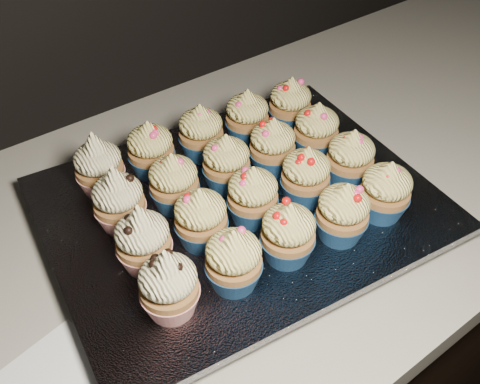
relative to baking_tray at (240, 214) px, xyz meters
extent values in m
cube|color=beige|center=(-0.11, 0.04, -0.03)|extent=(2.44, 0.64, 0.04)
cube|color=black|center=(0.00, 0.00, 0.00)|extent=(0.48, 0.39, 0.02)
cube|color=silver|center=(0.00, 0.00, 0.02)|extent=(0.53, 0.43, 0.01)
cone|color=red|center=(-0.16, -0.09, 0.04)|extent=(0.06, 0.06, 0.03)
ellipsoid|color=#FFF3B3|center=(-0.16, -0.09, 0.08)|extent=(0.06, 0.06, 0.04)
cone|color=#FFF3B3|center=(-0.16, -0.09, 0.10)|extent=(0.03, 0.03, 0.03)
cone|color=navy|center=(-0.08, -0.10, 0.04)|extent=(0.06, 0.06, 0.03)
ellipsoid|color=#FFEB80|center=(-0.08, -0.10, 0.08)|extent=(0.06, 0.06, 0.04)
cone|color=#FFEB80|center=(-0.08, -0.10, 0.10)|extent=(0.03, 0.03, 0.02)
cone|color=navy|center=(-0.01, -0.11, 0.04)|extent=(0.06, 0.06, 0.03)
ellipsoid|color=#FFEB80|center=(-0.01, -0.11, 0.08)|extent=(0.06, 0.06, 0.04)
cone|color=#FFEB80|center=(-0.01, -0.11, 0.10)|extent=(0.03, 0.03, 0.02)
cone|color=navy|center=(0.06, -0.12, 0.04)|extent=(0.06, 0.06, 0.03)
ellipsoid|color=#FFEB80|center=(0.06, -0.12, 0.08)|extent=(0.06, 0.06, 0.04)
cone|color=#FFEB80|center=(0.06, -0.12, 0.10)|extent=(0.03, 0.03, 0.02)
cone|color=navy|center=(0.13, -0.12, 0.04)|extent=(0.06, 0.06, 0.03)
ellipsoid|color=#FFEB80|center=(0.13, -0.12, 0.08)|extent=(0.06, 0.06, 0.04)
cone|color=#FFEB80|center=(0.13, -0.12, 0.10)|extent=(0.03, 0.03, 0.02)
cone|color=red|center=(-0.15, -0.02, 0.04)|extent=(0.06, 0.06, 0.03)
ellipsoid|color=#FFF3B3|center=(-0.15, -0.02, 0.08)|extent=(0.06, 0.06, 0.04)
cone|color=#FFF3B3|center=(-0.15, -0.02, 0.10)|extent=(0.03, 0.03, 0.03)
cone|color=navy|center=(-0.08, -0.03, 0.04)|extent=(0.06, 0.06, 0.03)
ellipsoid|color=#FFEB80|center=(-0.08, -0.03, 0.08)|extent=(0.06, 0.06, 0.04)
cone|color=#FFEB80|center=(-0.08, -0.03, 0.10)|extent=(0.03, 0.03, 0.02)
cone|color=navy|center=(-0.01, -0.03, 0.04)|extent=(0.06, 0.06, 0.03)
ellipsoid|color=#FFEB80|center=(-0.01, -0.03, 0.08)|extent=(0.06, 0.06, 0.04)
cone|color=#FFEB80|center=(-0.01, -0.03, 0.10)|extent=(0.03, 0.03, 0.02)
cone|color=navy|center=(0.07, -0.04, 0.04)|extent=(0.06, 0.06, 0.03)
ellipsoid|color=#FFEB80|center=(0.07, -0.04, 0.08)|extent=(0.06, 0.06, 0.04)
cone|color=#FFEB80|center=(0.07, -0.04, 0.10)|extent=(0.03, 0.03, 0.02)
cone|color=navy|center=(0.14, -0.05, 0.04)|extent=(0.06, 0.06, 0.03)
ellipsoid|color=#FFEB80|center=(0.14, -0.05, 0.08)|extent=(0.06, 0.06, 0.04)
cone|color=#FFEB80|center=(0.14, -0.05, 0.10)|extent=(0.03, 0.03, 0.02)
cone|color=red|center=(-0.14, 0.05, 0.04)|extent=(0.06, 0.06, 0.03)
ellipsoid|color=#FFF3B3|center=(-0.14, 0.05, 0.08)|extent=(0.06, 0.06, 0.04)
cone|color=#FFF3B3|center=(-0.14, 0.05, 0.10)|extent=(0.03, 0.03, 0.03)
cone|color=navy|center=(-0.07, 0.04, 0.04)|extent=(0.06, 0.06, 0.03)
ellipsoid|color=#FFEB80|center=(-0.07, 0.04, 0.08)|extent=(0.06, 0.06, 0.04)
cone|color=#FFEB80|center=(-0.07, 0.04, 0.10)|extent=(0.03, 0.03, 0.02)
cone|color=navy|center=(0.00, 0.04, 0.04)|extent=(0.06, 0.06, 0.03)
ellipsoid|color=#FFEB80|center=(0.00, 0.04, 0.08)|extent=(0.06, 0.06, 0.04)
cone|color=#FFEB80|center=(0.00, 0.04, 0.10)|extent=(0.03, 0.03, 0.02)
cone|color=navy|center=(0.07, 0.03, 0.04)|extent=(0.06, 0.06, 0.03)
ellipsoid|color=#FFEB80|center=(0.07, 0.03, 0.08)|extent=(0.06, 0.06, 0.04)
cone|color=#FFEB80|center=(0.07, 0.03, 0.10)|extent=(0.03, 0.03, 0.02)
cone|color=navy|center=(0.15, 0.02, 0.04)|extent=(0.06, 0.06, 0.03)
ellipsoid|color=#FFEB80|center=(0.15, 0.02, 0.08)|extent=(0.06, 0.06, 0.04)
cone|color=#FFEB80|center=(0.15, 0.02, 0.10)|extent=(0.03, 0.03, 0.02)
cone|color=red|center=(-0.13, 0.13, 0.04)|extent=(0.06, 0.06, 0.03)
ellipsoid|color=#FFF3B3|center=(-0.13, 0.13, 0.08)|extent=(0.06, 0.06, 0.04)
cone|color=#FFF3B3|center=(-0.13, 0.13, 0.10)|extent=(0.03, 0.03, 0.03)
cone|color=navy|center=(-0.06, 0.12, 0.04)|extent=(0.06, 0.06, 0.03)
ellipsoid|color=#FFEB80|center=(-0.06, 0.12, 0.08)|extent=(0.06, 0.06, 0.04)
cone|color=#FFEB80|center=(-0.06, 0.12, 0.10)|extent=(0.03, 0.03, 0.02)
cone|color=navy|center=(0.01, 0.11, 0.04)|extent=(0.06, 0.06, 0.03)
ellipsoid|color=#FFEB80|center=(0.01, 0.11, 0.08)|extent=(0.06, 0.06, 0.04)
cone|color=#FFEB80|center=(0.01, 0.11, 0.10)|extent=(0.03, 0.03, 0.02)
cone|color=navy|center=(0.09, 0.10, 0.04)|extent=(0.06, 0.06, 0.03)
ellipsoid|color=#FFEB80|center=(0.09, 0.10, 0.08)|extent=(0.06, 0.06, 0.04)
cone|color=#FFEB80|center=(0.09, 0.10, 0.10)|extent=(0.03, 0.03, 0.02)
cone|color=navy|center=(0.16, 0.09, 0.04)|extent=(0.06, 0.06, 0.03)
ellipsoid|color=#FFEB80|center=(0.16, 0.09, 0.08)|extent=(0.06, 0.06, 0.04)
cone|color=#FFEB80|center=(0.16, 0.09, 0.10)|extent=(0.03, 0.03, 0.02)
camera|label=1|loc=(-0.30, -0.40, 0.50)|focal=40.00mm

